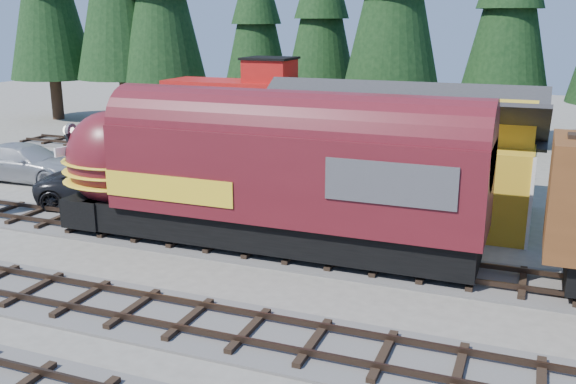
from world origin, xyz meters
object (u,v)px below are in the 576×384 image
(pickup_truck_a, at_px, (112,186))
(depot, at_px, (385,143))
(locomotive, at_px, (248,180))
(caboose, at_px, (254,114))
(pickup_truck_b, at_px, (27,163))

(pickup_truck_a, bearing_deg, depot, -90.95)
(depot, xyz_separation_m, locomotive, (-3.38, -6.50, -0.41))
(locomotive, relative_size, caboose, 1.52)
(locomotive, distance_m, pickup_truck_b, 15.77)
(caboose, relative_size, pickup_truck_a, 1.67)
(locomotive, relative_size, pickup_truck_a, 2.53)
(pickup_truck_b, bearing_deg, pickup_truck_a, -111.42)
(caboose, distance_m, pickup_truck_b, 12.65)
(pickup_truck_a, xyz_separation_m, pickup_truck_b, (-6.86, 2.20, 0.04))
(locomotive, distance_m, pickup_truck_a, 8.65)
(caboose, bearing_deg, depot, -38.43)
(caboose, bearing_deg, pickup_truck_a, -99.74)
(locomotive, xyz_separation_m, caboose, (-6.07, 14.00, 0.16))
(locomotive, xyz_separation_m, pickup_truck_a, (-7.99, 2.86, -1.67))
(depot, xyz_separation_m, pickup_truck_b, (-18.22, -1.44, -2.04))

